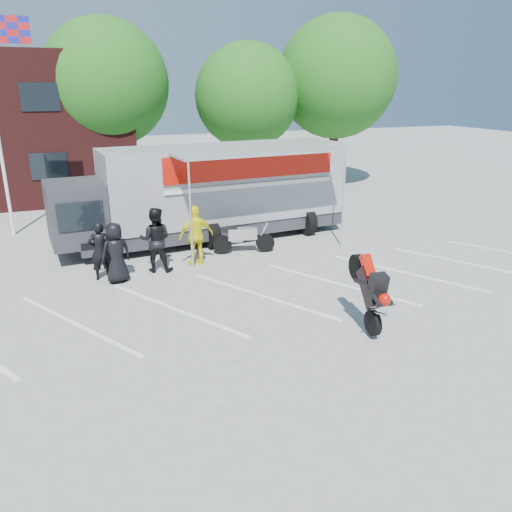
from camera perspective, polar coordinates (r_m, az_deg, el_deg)
ground at (r=12.76m, az=1.48°, el=-6.32°), size 100.00×100.00×0.00m
parking_bay_lines at (r=13.60m, az=-0.15°, el=-4.64°), size 18.09×13.33×0.01m
flagpole at (r=20.72m, az=-27.23°, el=15.81°), size 1.61×0.12×8.00m
tree_left at (r=26.77m, az=-16.81°, el=18.34°), size 6.12×6.12×8.64m
tree_mid at (r=27.35m, az=-1.01°, el=17.77°), size 5.44×5.44×7.68m
tree_right at (r=29.03m, az=9.21°, el=19.45°), size 6.46×6.46×9.12m
transporter_truck at (r=18.83m, az=-4.76°, el=2.00°), size 11.14×6.01×3.43m
parked_motorcycle at (r=17.16m, az=-1.38°, el=0.38°), size 2.27×1.17×1.13m
stunt_bike_rider at (r=12.31m, az=11.60°, el=-7.71°), size 0.94×1.72×1.94m
spectator_leather_a at (r=14.88m, az=-15.72°, el=0.35°), size 0.99×0.78×1.78m
spectator_leather_b at (r=15.22m, az=-17.39°, el=0.56°), size 0.67×0.47×1.76m
spectator_leather_c at (r=15.48m, az=-11.40°, el=1.83°), size 1.18×1.06×2.00m
spectator_hivis at (r=15.83m, az=-6.85°, el=2.32°), size 1.18×0.59×1.93m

